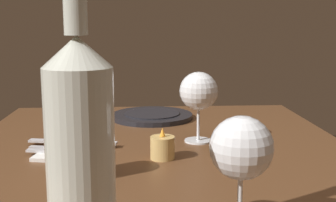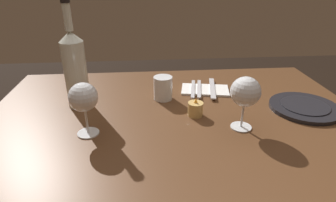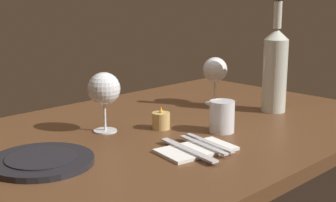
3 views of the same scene
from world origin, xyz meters
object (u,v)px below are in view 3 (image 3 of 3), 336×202
Objects in this scene: wine_glass_left at (104,90)px; folded_napkin at (196,150)px; dinner_plate at (42,161)px; wine_bottle at (275,68)px; water_tumbler at (222,118)px; wine_glass_right at (215,71)px; fork_inner at (203,145)px; table_knife at (188,150)px; votive_candle at (161,121)px; fork_outer at (209,143)px.

wine_glass_left reaches higher than folded_napkin.
wine_bottle is at bearing 172.96° from dinner_plate.
folded_napkin is (0.18, 0.06, -0.04)m from water_tumbler.
wine_glass_right reaches higher than fork_inner.
table_knife is (0.51, 0.09, -0.13)m from wine_bottle.
votive_candle is at bearing -54.97° from water_tumbler.
folded_napkin is 0.03m from table_knife.
wine_glass_left is 0.82× the size of folded_napkin.
wine_glass_left is 0.32m from table_knife.
votive_candle is at bearing 14.30° from wine_glass_right.
folded_napkin is at bearing 180.00° from table_knife.
wine_glass_right is 1.86× the size of water_tumbler.
wine_bottle is 0.44m from votive_candle.
wine_glass_right reaches higher than fork_outer.
wine_glass_left reaches higher than table_knife.
water_tumbler is 0.51m from dinner_plate.
dinner_plate is at bearing 7.75° from wine_glass_right.
folded_napkin is (0.42, 0.29, -0.12)m from wine_glass_right.
water_tumbler is 0.22m from table_knife.
wine_glass_left is 0.48m from wine_glass_right.
wine_glass_right reaches higher than water_tumbler.
wine_glass_right is 0.35m from water_tumbler.
water_tumbler is (0.31, 0.03, -0.10)m from wine_bottle.
table_knife is at bearing 146.55° from dinner_plate.
water_tumbler reaches higher than table_knife.
dinner_plate is 1.15× the size of table_knife.
wine_glass_left is 0.33m from fork_outer.
votive_candle is at bearing -117.43° from table_knife.
wine_glass_right reaches higher than votive_candle.
wine_glass_left is 0.70× the size of dinner_plate.
fork_inner is at bearing 75.93° from votive_candle.
wine_bottle is 2.06× the size of fork_inner.
wine_glass_right is 0.53m from folded_napkin.
wine_bottle is at bearing 159.17° from wine_glass_left.
table_knife is at bearing 32.96° from wine_glass_right.
wine_bottle reaches higher than table_knife.
table_knife is at bearing -0.00° from fork_inner.
fork_inner is at bearing 11.44° from wine_bottle.
dinner_plate is (0.50, -0.13, -0.03)m from water_tumbler.
fork_outer is (0.37, 0.29, -0.11)m from wine_glass_right.
folded_napkin is (0.08, 0.20, -0.02)m from votive_candle.
fork_inner is (-0.08, 0.30, -0.11)m from wine_glass_left.
wine_bottle is 0.51m from folded_napkin.
wine_bottle is at bearing -169.14° from folded_napkin.
votive_candle is (0.35, 0.09, -0.10)m from wine_glass_right.
dinner_plate is 0.35m from table_knife.
water_tumbler is at bearing -163.29° from table_knife.
fork_inner is at bearing 150.95° from dinner_plate.
fork_outer is at bearing 109.37° from wine_glass_left.
dinner_plate is at bearing -29.05° from fork_inner.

